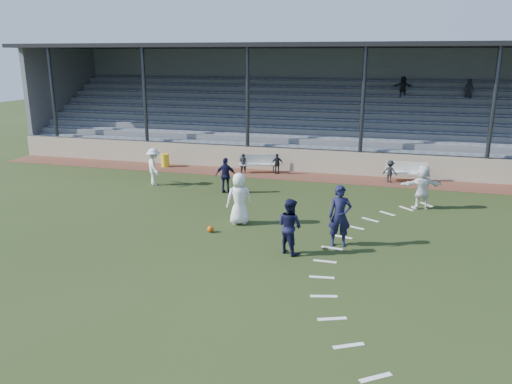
% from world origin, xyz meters
% --- Properties ---
extents(ground, '(90.00, 90.00, 0.00)m').
position_xyz_m(ground, '(0.00, 0.00, 0.00)').
color(ground, '#253415').
rests_on(ground, ground).
extents(cinder_track, '(34.00, 2.00, 0.02)m').
position_xyz_m(cinder_track, '(0.00, 10.50, 0.01)').
color(cinder_track, brown).
rests_on(cinder_track, ground).
extents(retaining_wall, '(34.00, 0.18, 1.20)m').
position_xyz_m(retaining_wall, '(0.00, 11.55, 0.60)').
color(retaining_wall, '#B5A78B').
rests_on(retaining_wall, ground).
extents(bench_left, '(2.02, 1.06, 0.95)m').
position_xyz_m(bench_left, '(-2.18, 10.78, 0.58)').
color(bench_left, silver).
rests_on(bench_left, cinder_track).
extents(bench_right, '(2.02, 0.55, 0.95)m').
position_xyz_m(bench_right, '(5.30, 10.84, 0.58)').
color(bench_right, silver).
rests_on(bench_right, cinder_track).
extents(trash_bin, '(0.44, 0.44, 0.71)m').
position_xyz_m(trash_bin, '(-7.49, 10.73, 0.37)').
color(trash_bin, yellow).
rests_on(trash_bin, cinder_track).
extents(football, '(0.23, 0.23, 0.23)m').
position_xyz_m(football, '(-1.38, 1.49, 0.12)').
color(football, '#C5520B').
rests_on(football, ground).
extents(player_white_lead, '(1.11, 0.96, 1.91)m').
position_xyz_m(player_white_lead, '(-0.67, 2.65, 0.96)').
color(player_white_lead, white).
rests_on(player_white_lead, ground).
extents(player_navy_lead, '(0.81, 0.61, 2.01)m').
position_xyz_m(player_navy_lead, '(3.09, 1.44, 1.01)').
color(player_navy_lead, black).
rests_on(player_navy_lead, ground).
extents(player_navy_mid, '(1.08, 1.02, 1.76)m').
position_xyz_m(player_navy_mid, '(1.67, 0.41, 0.88)').
color(player_navy_mid, black).
rests_on(player_navy_mid, ground).
extents(player_white_wing, '(1.22, 1.29, 1.76)m').
position_xyz_m(player_white_wing, '(-6.28, 7.00, 0.88)').
color(player_white_wing, white).
rests_on(player_white_wing, ground).
extents(player_navy_wing, '(0.97, 0.48, 1.60)m').
position_xyz_m(player_navy_wing, '(-2.51, 6.54, 0.80)').
color(player_navy_wing, black).
rests_on(player_navy_wing, ground).
extents(player_white_back, '(1.76, 0.99, 1.80)m').
position_xyz_m(player_white_back, '(5.84, 6.41, 0.90)').
color(player_white_back, white).
rests_on(player_white_back, ground).
extents(sub_left_near, '(0.42, 0.31, 1.04)m').
position_xyz_m(sub_left_near, '(-2.87, 10.38, 0.54)').
color(sub_left_near, black).
rests_on(sub_left_near, cinder_track).
extents(sub_left_far, '(0.67, 0.45, 1.06)m').
position_xyz_m(sub_left_far, '(-1.12, 10.70, 0.55)').
color(sub_left_far, black).
rests_on(sub_left_far, cinder_track).
extents(sub_right, '(0.78, 0.57, 1.08)m').
position_xyz_m(sub_right, '(4.55, 10.43, 0.56)').
color(sub_right, black).
rests_on(sub_right, cinder_track).
extents(grandstand, '(34.60, 9.00, 6.61)m').
position_xyz_m(grandstand, '(0.00, 16.26, 2.20)').
color(grandstand, slate).
rests_on(grandstand, ground).
extents(penalty_arc, '(3.89, 14.63, 0.01)m').
position_xyz_m(penalty_arc, '(4.12, 0.00, 0.01)').
color(penalty_arc, white).
rests_on(penalty_arc, ground).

